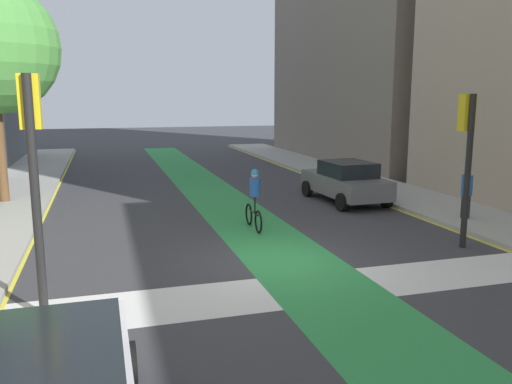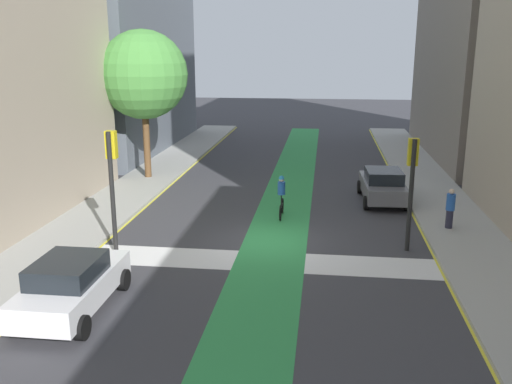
{
  "view_description": "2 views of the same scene",
  "coord_description": "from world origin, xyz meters",
  "px_view_note": "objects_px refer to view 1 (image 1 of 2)",
  "views": [
    {
      "loc": [
        -3.99,
        -11.56,
        3.93
      ],
      "look_at": [
        0.75,
        4.41,
        0.9
      ],
      "focal_mm": 36.43,
      "sensor_mm": 36.0,
      "label": 1
    },
    {
      "loc": [
        2.05,
        -19.44,
        7.07
      ],
      "look_at": [
        -0.72,
        2.54,
        1.24
      ],
      "focal_mm": 38.61,
      "sensor_mm": 36.0,
      "label": 2
    }
  ],
  "objects_px": {
    "traffic_signal_near_left": "(33,150)",
    "cyclist_in_lane": "(254,198)",
    "traffic_signal_near_right": "(467,141)",
    "car_grey_right_far": "(346,181)",
    "pedestrian_sidewalk_right_a": "(466,193)"
  },
  "relations": [
    {
      "from": "traffic_signal_near_right",
      "to": "traffic_signal_near_left",
      "type": "height_order",
      "value": "traffic_signal_near_left"
    },
    {
      "from": "car_grey_right_far",
      "to": "traffic_signal_near_right",
      "type": "bearing_deg",
      "value": -87.5
    },
    {
      "from": "traffic_signal_near_right",
      "to": "cyclist_in_lane",
      "type": "height_order",
      "value": "traffic_signal_near_right"
    },
    {
      "from": "traffic_signal_near_left",
      "to": "cyclist_in_lane",
      "type": "bearing_deg",
      "value": 41.73
    },
    {
      "from": "traffic_signal_near_left",
      "to": "pedestrian_sidewalk_right_a",
      "type": "bearing_deg",
      "value": 17.53
    },
    {
      "from": "traffic_signal_near_left",
      "to": "car_grey_right_far",
      "type": "bearing_deg",
      "value": 38.52
    },
    {
      "from": "traffic_signal_near_right",
      "to": "traffic_signal_near_left",
      "type": "relative_size",
      "value": 0.93
    },
    {
      "from": "traffic_signal_near_left",
      "to": "pedestrian_sidewalk_right_a",
      "type": "relative_size",
      "value": 2.73
    },
    {
      "from": "traffic_signal_near_right",
      "to": "car_grey_right_far",
      "type": "height_order",
      "value": "traffic_signal_near_right"
    },
    {
      "from": "traffic_signal_near_left",
      "to": "car_grey_right_far",
      "type": "xyz_separation_m",
      "value": [
        9.99,
        7.95,
        -2.24
      ]
    },
    {
      "from": "car_grey_right_far",
      "to": "pedestrian_sidewalk_right_a",
      "type": "relative_size",
      "value": 2.69
    },
    {
      "from": "traffic_signal_near_right",
      "to": "car_grey_right_far",
      "type": "bearing_deg",
      "value": 92.5
    },
    {
      "from": "car_grey_right_far",
      "to": "cyclist_in_lane",
      "type": "distance_m",
      "value": 5.48
    },
    {
      "from": "traffic_signal_near_right",
      "to": "pedestrian_sidewalk_right_a",
      "type": "bearing_deg",
      "value": 49.45
    },
    {
      "from": "traffic_signal_near_left",
      "to": "cyclist_in_lane",
      "type": "distance_m",
      "value": 7.6
    }
  ]
}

